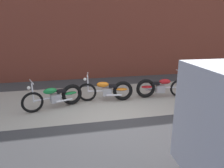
% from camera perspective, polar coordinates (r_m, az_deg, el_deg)
% --- Properties ---
extents(ground_plane, '(80.00, 80.00, 0.00)m').
position_cam_1_polar(ground_plane, '(5.96, 0.69, -10.27)').
color(ground_plane, '#38383A').
extents(sidewalk_slab, '(36.00, 3.50, 0.01)m').
position_cam_1_polar(sidewalk_slab, '(7.53, -2.26, -4.40)').
color(sidewalk_slab, '#9E998E').
rests_on(sidewalk_slab, ground).
extents(brick_building_wall, '(36.00, 0.50, 5.84)m').
position_cam_1_polar(brick_building_wall, '(10.46, -5.87, 17.65)').
color(brick_building_wall, brown).
rests_on(brick_building_wall, ground).
extents(motorcycle_green, '(1.93, 0.88, 1.03)m').
position_cam_1_polar(motorcycle_green, '(6.94, -15.16, -3.35)').
color(motorcycle_green, black).
rests_on(motorcycle_green, ground).
extents(motorcycle_orange, '(2.00, 0.64, 1.03)m').
position_cam_1_polar(motorcycle_orange, '(7.29, -0.76, -1.79)').
color(motorcycle_orange, black).
rests_on(motorcycle_orange, ground).
extents(motorcycle_red, '(2.00, 0.62, 1.03)m').
position_cam_1_polar(motorcycle_red, '(7.84, 13.04, -0.91)').
color(motorcycle_red, black).
rests_on(motorcycle_red, ground).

